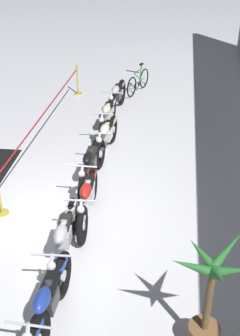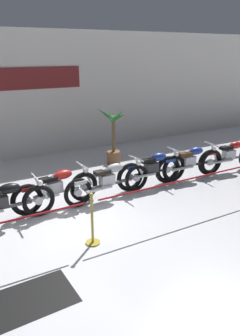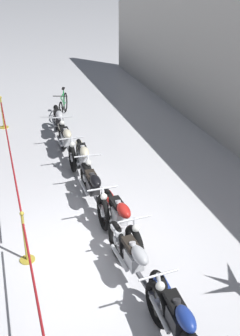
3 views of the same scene
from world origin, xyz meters
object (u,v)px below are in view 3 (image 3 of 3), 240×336
motorcycle_blue_6 (179,327)px  motorcycle_black_3 (94,190)px  motorcycle_cream_2 (84,161)px  motorcycle_red_4 (120,220)px  stanchion_far_left (16,184)px  stanchion_mid_left (26,244)px  motorcycle_silver_0 (59,124)px  bicycle (63,106)px  motorcycle_silver_5 (135,264)px  motorcycle_cream_1 (67,142)px

motorcycle_blue_6 → motorcycle_black_3: bearing=-177.1°
motorcycle_cream_2 → motorcycle_blue_6: bearing=0.9°
motorcycle_red_4 → stanchion_far_left: (-1.51, -1.80, 0.29)m
motorcycle_black_3 → motorcycle_cream_2: bearing=175.5°
motorcycle_black_3 → motorcycle_blue_6: size_ratio=1.04×
motorcycle_red_4 → motorcycle_blue_6: size_ratio=0.98×
motorcycle_black_3 → stanchion_mid_left: (1.33, -1.59, -0.12)m
motorcycle_silver_0 → stanchion_mid_left: 5.72m
motorcycle_cream_2 → stanchion_far_left: size_ratio=0.16×
motorcycle_red_4 → bicycle: (-7.38, 0.23, -0.10)m
motorcycle_black_3 → stanchion_mid_left: 2.08m
motorcycle_silver_5 → motorcycle_black_3: bearing=-178.6°
motorcycle_red_4 → bicycle: bearing=178.2°
stanchion_far_left → motorcycle_cream_2: bearing=126.1°
motorcycle_silver_0 → motorcycle_cream_1: motorcycle_silver_0 is taller
bicycle → motorcycle_cream_1: bearing=-8.6°
motorcycle_blue_6 → motorcycle_silver_5: bearing=-174.4°
bicycle → stanchion_mid_left: (7.45, -2.04, -0.02)m
motorcycle_blue_6 → bicycle: motorcycle_blue_6 is taller
motorcycle_blue_6 → motorcycle_red_4: bearing=179.8°
motorcycle_silver_0 → motorcycle_blue_6: 8.14m
motorcycle_blue_6 → stanchion_far_left: bearing=-156.9°
motorcycle_cream_2 → motorcycle_silver_5: size_ratio=0.89×
motorcycle_silver_0 → motorcycle_blue_6: motorcycle_silver_0 is taller
motorcycle_black_3 → motorcycle_cream_1: bearing=-178.6°
motorcycle_cream_1 → motorcycle_blue_6: (6.73, 0.27, 0.01)m
motorcycle_black_3 → motorcycle_silver_5: motorcycle_black_3 is taller
motorcycle_silver_0 → bicycle: (-1.96, 0.47, -0.11)m
motorcycle_black_3 → stanchion_mid_left: size_ratio=2.17×
motorcycle_blue_6 → stanchion_mid_left: bearing=-145.8°
motorcycle_blue_6 → bicycle: 10.10m
motorcycle_black_3 → motorcycle_silver_0: bearing=-179.7°
motorcycle_silver_0 → stanchion_far_left: 4.23m
motorcycle_cream_2 → motorcycle_black_3: 1.50m
motorcycle_black_3 → bicycle: bearing=175.8°
motorcycle_black_3 → motorcycle_red_4: motorcycle_red_4 is taller
motorcycle_silver_5 → stanchion_mid_left: size_ratio=2.29×
motorcycle_red_4 → bicycle: 7.39m
motorcycle_silver_0 → bicycle: size_ratio=1.45×
stanchion_far_left → stanchion_mid_left: same height
stanchion_mid_left → bicycle: bearing=164.7°
motorcycle_silver_0 → motorcycle_cream_1: bearing=-1.9°
motorcycle_cream_1 → bicycle: 3.40m
motorcycle_cream_1 → motorcycle_cream_2: motorcycle_cream_2 is taller
bicycle → motorcycle_silver_0: bearing=-13.4°
motorcycle_cream_2 → motorcycle_red_4: (2.76, 0.09, -0.00)m
motorcycle_cream_1 → stanchion_mid_left: bearing=-20.5°
bicycle → stanchion_far_left: 6.23m
motorcycle_cream_1 → stanchion_far_left: (2.51, -1.53, 0.29)m
motorcycle_red_4 → stanchion_mid_left: 1.81m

